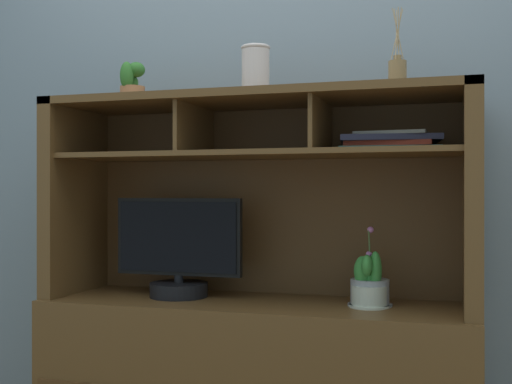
% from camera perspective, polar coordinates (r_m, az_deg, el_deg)
% --- Properties ---
extents(back_wall, '(6.00, 0.02, 2.80)m').
position_cam_1_polar(back_wall, '(2.82, 1.73, 8.15)').
color(back_wall, gray).
rests_on(back_wall, ground).
extents(media_console, '(1.65, 0.55, 1.37)m').
position_cam_1_polar(media_console, '(2.59, 0.04, -12.79)').
color(media_console, brown).
rests_on(media_console, ground).
extents(tv_monitor, '(0.53, 0.23, 0.39)m').
position_cam_1_polar(tv_monitor, '(2.64, -6.78, -5.55)').
color(tv_monitor, black).
rests_on(tv_monitor, media_console).
extents(potted_orchid, '(0.16, 0.16, 0.29)m').
position_cam_1_polar(potted_orchid, '(2.47, 9.90, -8.62)').
color(potted_orchid, '#93979B').
rests_on(potted_orchid, media_console).
extents(potted_fern, '(0.15, 0.15, 0.20)m').
position_cam_1_polar(potted_fern, '(2.44, 9.83, -7.91)').
color(potted_fern, beige).
rests_on(potted_fern, media_console).
extents(magazine_stack_left, '(0.39, 0.30, 0.06)m').
position_cam_1_polar(magazine_stack_left, '(2.47, 11.63, 4.28)').
color(magazine_stack_left, '#436D62').
rests_on(magazine_stack_left, media_console).
extents(diffuser_bottle, '(0.07, 0.07, 0.29)m').
position_cam_1_polar(diffuser_bottle, '(2.46, 12.23, 10.05)').
color(diffuser_bottle, olive).
rests_on(diffuser_bottle, media_console).
extents(potted_succulent, '(0.12, 0.12, 0.16)m').
position_cam_1_polar(potted_succulent, '(2.77, -10.78, 9.22)').
color(potted_succulent, '#BA7649').
rests_on(potted_succulent, media_console).
extents(ceramic_vase, '(0.11, 0.11, 0.19)m').
position_cam_1_polar(ceramic_vase, '(2.56, -0.04, 10.56)').
color(ceramic_vase, silver).
rests_on(ceramic_vase, media_console).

